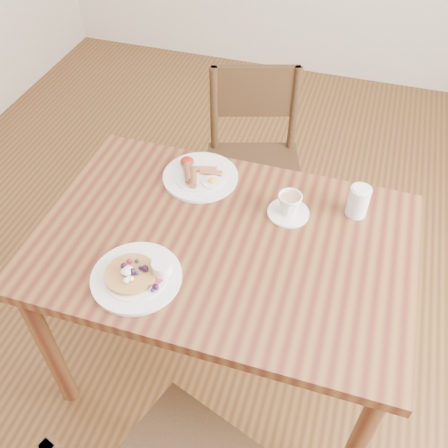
# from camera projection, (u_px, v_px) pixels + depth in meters

# --- Properties ---
(ground) EXTENTS (5.00, 5.00, 0.00)m
(ground) POSITION_uv_depth(u_px,v_px,m) (224.00, 357.00, 2.13)
(ground) COLOR #4E3116
(ground) RESTS_ON ground
(dining_table) EXTENTS (1.20, 0.80, 0.75)m
(dining_table) POSITION_uv_depth(u_px,v_px,m) (224.00, 259.00, 1.66)
(dining_table) COLOR brown
(dining_table) RESTS_ON ground
(chair_far) EXTENTS (0.53, 0.53, 0.88)m
(chair_far) POSITION_uv_depth(u_px,v_px,m) (254.00, 159.00, 2.28)
(chair_far) COLOR #3C2516
(chair_far) RESTS_ON ground
(pancake_plate) EXTENTS (0.27, 0.27, 0.06)m
(pancake_plate) POSITION_uv_depth(u_px,v_px,m) (138.00, 275.00, 1.47)
(pancake_plate) COLOR white
(pancake_plate) RESTS_ON dining_table
(breakfast_plate) EXTENTS (0.27, 0.27, 0.04)m
(breakfast_plate) POSITION_uv_depth(u_px,v_px,m) (199.00, 175.00, 1.79)
(breakfast_plate) COLOR white
(breakfast_plate) RESTS_ON dining_table
(teacup_saucer) EXTENTS (0.14, 0.14, 0.08)m
(teacup_saucer) POSITION_uv_depth(u_px,v_px,m) (289.00, 206.00, 1.64)
(teacup_saucer) COLOR white
(teacup_saucer) RESTS_ON dining_table
(water_glass) EXTENTS (0.07, 0.07, 0.11)m
(water_glass) POSITION_uv_depth(u_px,v_px,m) (358.00, 201.00, 1.63)
(water_glass) COLOR silver
(water_glass) RESTS_ON dining_table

